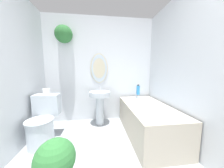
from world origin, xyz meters
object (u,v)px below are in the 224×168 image
Objects in this scene: pedestal_sink at (100,102)px; bathtub at (147,119)px; potted_plant at (55,161)px; toilet_paper_roll at (46,91)px; toilet at (43,122)px; shampoo_bottle at (138,90)px.

pedestal_sink reaches higher than bathtub.
potted_plant is at bearing -109.59° from pedestal_sink.
toilet is at bearing -90.00° from toilet_paper_roll.
bathtub is 2.84× the size of potted_plant.
bathtub is at bearing -5.89° from toilet_paper_roll.
shampoo_bottle is 1.87m from toilet_paper_roll.
pedestal_sink is 1.03m from bathtub.
bathtub reaches higher than potted_plant.
pedestal_sink is 7.62× the size of toilet_paper_roll.
toilet_paper_roll reaches higher than bathtub.
toilet_paper_roll is at bearing 174.11° from bathtub.
pedestal_sink reaches higher than toilet.
toilet_paper_roll is at bearing 115.36° from potted_plant.
pedestal_sink is (0.94, 0.52, 0.16)m from toilet.
toilet is 1.08m from pedestal_sink.
bathtub is at bearing -92.57° from shampoo_bottle.
shampoo_bottle is 1.98m from potted_plant.
toilet is 7.03× the size of toilet_paper_roll.
pedestal_sink is 0.58× the size of bathtub.
toilet_paper_roll is at bearing 90.00° from toilet.
toilet is 0.51m from toilet_paper_roll.
toilet is at bearing -162.28° from shampoo_bottle.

